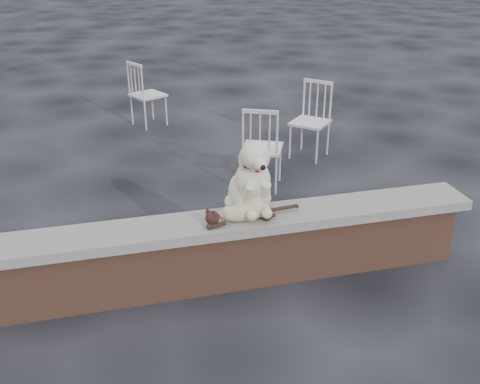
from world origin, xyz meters
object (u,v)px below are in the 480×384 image
object	(u,v)px
cat	(244,211)
chair_c	(262,147)
chair_d	(310,121)
chair_e	(148,94)
dog	(249,173)

from	to	relation	value
cat	chair_c	distance (m)	1.92
chair_d	chair_c	world-z (taller)	same
cat	chair_d	world-z (taller)	chair_d
chair_e	chair_d	bearing A→B (deg)	-161.95
dog	chair_d	size ratio (longest dim) A/B	0.68
cat	chair_e	xyz separation A→B (m)	(-0.31, 4.29, -0.19)
chair_d	chair_c	size ratio (longest dim) A/B	1.00
cat	chair_d	size ratio (longest dim) A/B	0.98
dog	cat	bearing A→B (deg)	-121.25
dog	chair_c	distance (m)	1.79
dog	chair_c	bearing A→B (deg)	66.92
dog	chair_c	world-z (taller)	dog
chair_e	chair_c	world-z (taller)	same
cat	chair_d	bearing A→B (deg)	55.88
cat	dog	bearing A→B (deg)	58.75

